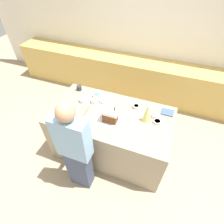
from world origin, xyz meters
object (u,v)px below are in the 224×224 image
Objects in this scene: candy_bowl_far_left at (103,101)px; person at (75,150)px; gingerbread_house at (110,115)px; candy_bowl_front_corner at (97,95)px; candy_bowl_beside_tree at (155,116)px; cookbook at (168,112)px; candy_bowl_near_tray_left at (95,101)px; candy_bowl_center_rear at (136,107)px; candy_bowl_behind_tray at (83,100)px; candy_bowl_far_right at (157,122)px; baking_tray at (110,121)px; mug at (79,88)px; decorative_tree at (147,113)px.

person is (-0.00, -0.93, -0.08)m from candy_bowl_far_left.
gingerbread_house is 1.94× the size of candy_bowl_front_corner.
cookbook is (0.16, 0.15, -0.01)m from candy_bowl_beside_tree.
candy_bowl_front_corner is 0.18m from candy_bowl_far_left.
candy_bowl_near_tray_left is at bearing -171.84° from cookbook.
candy_bowl_center_rear is 0.06× the size of person.
candy_bowl_behind_tray is (-1.14, -0.05, 0.00)m from candy_bowl_beside_tree.
candy_bowl_behind_tray is at bearing 177.28° from candy_bowl_far_right.
candy_bowl_far_left is (-0.25, 0.35, 0.02)m from baking_tray.
candy_bowl_beside_tree is 0.12m from candy_bowl_far_right.
cookbook is at bearing 31.57° from baking_tray.
mug is at bearing 168.09° from candy_bowl_far_right.
candy_bowl_far_right reaches higher than cookbook.
gingerbread_house is 0.49m from candy_bowl_near_tray_left.
candy_bowl_front_corner is 1.07m from candy_bowl_far_right.
candy_bowl_front_corner is at bearing 132.96° from gingerbread_house.
candy_bowl_far_left is (-0.72, 0.16, -0.13)m from decorative_tree.
cookbook is 1.44m from person.
baking_tray is 3.90× the size of candy_bowl_far_right.
gingerbread_house is at bearing -124.44° from candy_bowl_center_rear.
mug reaches higher than candy_bowl_far_left.
candy_bowl_beside_tree is 0.71× the size of candy_bowl_behind_tray.
gingerbread_house is at bearing 22.16° from baking_tray.
mug reaches higher than candy_bowl_far_right.
candy_bowl_beside_tree is 0.06× the size of person.
decorative_tree reaches higher than candy_bowl_behind_tray.
candy_bowl_near_tray_left is at bearing 98.29° from person.
candy_bowl_far_right is (0.16, 0.01, -0.13)m from decorative_tree.
candy_bowl_far_left is 0.93m from person.
candy_bowl_near_tray_left is 1.24× the size of candy_bowl_beside_tree.
baking_tray is at bearing -37.76° from candy_bowl_near_tray_left.
candy_bowl_beside_tree is (0.31, -0.09, -0.00)m from candy_bowl_center_rear.
cookbook is 2.03× the size of mug.
candy_bowl_near_tray_left is 0.07× the size of person.
candy_bowl_near_tray_left is 1.41× the size of mug.
candy_bowl_behind_tray is (-0.56, 0.26, 0.02)m from baking_tray.
candy_bowl_near_tray_left reaches higher than candy_bowl_center_rear.
candy_bowl_center_rear is 0.66× the size of candy_bowl_behind_tray.
candy_bowl_behind_tray is at bearing -129.43° from candy_bowl_front_corner.
baking_tray is 0.25× the size of person.
candy_bowl_center_rear is at bearing 9.60° from candy_bowl_behind_tray.
decorative_tree is 0.75m from candy_bowl_far_left.
candy_bowl_front_corner reaches higher than candy_bowl_far_right.
candy_bowl_far_right is 0.60× the size of cookbook.
candy_bowl_far_left is 0.65× the size of cookbook.
candy_bowl_far_right is at bearing -9.86° from candy_bowl_far_left.
candy_bowl_center_rear is (0.27, 0.40, 0.02)m from baking_tray.
decorative_tree is 0.20m from candy_bowl_beside_tree.
candy_bowl_behind_tray reaches higher than candy_bowl_far_left.
candy_bowl_far_left is at bearing -15.40° from mug.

